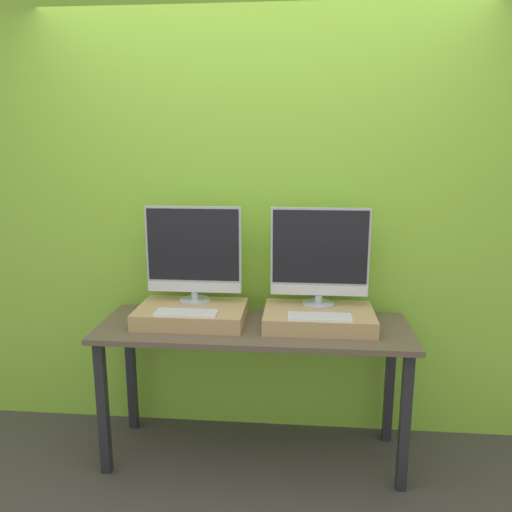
% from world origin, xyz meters
% --- Properties ---
extents(ground_plane, '(12.00, 12.00, 0.00)m').
position_xyz_m(ground_plane, '(0.00, 0.00, 0.00)').
color(ground_plane, '#423D38').
extents(wall_back, '(8.00, 0.04, 2.60)m').
position_xyz_m(wall_back, '(0.00, 0.64, 1.30)').
color(wall_back, '#8CC638').
rests_on(wall_back, ground_plane).
extents(workbench, '(1.69, 0.57, 0.79)m').
position_xyz_m(workbench, '(0.00, 0.29, 0.69)').
color(workbench, brown).
rests_on(workbench, ground_plane).
extents(wooden_riser_left, '(0.59, 0.39, 0.09)m').
position_xyz_m(wooden_riser_left, '(-0.35, 0.32, 0.83)').
color(wooden_riser_left, tan).
rests_on(wooden_riser_left, workbench).
extents(monitor_left, '(0.54, 0.18, 0.54)m').
position_xyz_m(monitor_left, '(-0.35, 0.41, 1.16)').
color(monitor_left, '#B2B2B7').
rests_on(monitor_left, wooden_riser_left).
extents(keyboard_left, '(0.33, 0.12, 0.01)m').
position_xyz_m(keyboard_left, '(-0.35, 0.19, 0.88)').
color(keyboard_left, silver).
rests_on(keyboard_left, wooden_riser_left).
extents(wooden_riser_right, '(0.59, 0.39, 0.09)m').
position_xyz_m(wooden_riser_right, '(0.35, 0.32, 0.83)').
color(wooden_riser_right, tan).
rests_on(wooden_riser_right, workbench).
extents(monitor_right, '(0.54, 0.18, 0.54)m').
position_xyz_m(monitor_right, '(0.35, 0.41, 1.16)').
color(monitor_right, '#B2B2B7').
rests_on(monitor_right, wooden_riser_right).
extents(keyboard_right, '(0.33, 0.12, 0.01)m').
position_xyz_m(keyboard_right, '(0.35, 0.19, 0.88)').
color(keyboard_right, silver).
rests_on(keyboard_right, wooden_riser_right).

